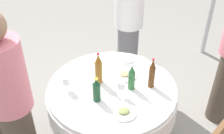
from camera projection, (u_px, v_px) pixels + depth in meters
dining_table at (112, 99)px, 2.68m from camera, size 1.25×1.25×0.74m
bottle_green_mid at (132, 78)px, 2.50m from camera, size 0.06×0.06×0.27m
bottle_brown_west at (152, 74)px, 2.51m from camera, size 0.06×0.06×0.31m
bottle_dark_green_far at (97, 90)px, 2.38m from camera, size 0.07×0.07×0.24m
bottle_amber_south at (99, 69)px, 2.57m from camera, size 0.07×0.07×0.33m
wine_glass_south at (121, 86)px, 2.42m from camera, size 0.07×0.07×0.16m
wine_glass_right at (66, 81)px, 2.50m from camera, size 0.07×0.07×0.14m
plate_left at (125, 75)px, 2.72m from camera, size 0.23×0.23×0.04m
plate_inner at (124, 112)px, 2.31m from camera, size 0.22×0.22×0.04m
knife_west at (99, 61)px, 2.94m from camera, size 0.16×0.12×0.00m
folded_napkin at (126, 60)px, 2.94m from camera, size 0.15×0.15×0.02m
person_west at (12, 106)px, 2.16m from camera, size 0.34×0.34×1.71m
person_far at (128, 28)px, 3.32m from camera, size 0.34×0.34×1.62m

